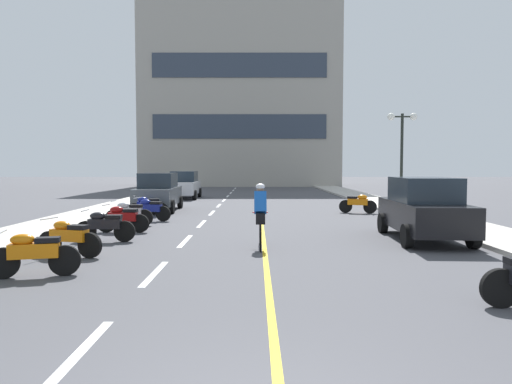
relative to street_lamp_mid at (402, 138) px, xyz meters
name	(u,v)px	position (x,y,z in m)	size (l,w,h in m)	color
ground_plane	(255,207)	(-7.18, 1.43, -3.55)	(140.00, 140.00, 0.00)	#47474C
curb_left	(133,202)	(-14.38, 4.43, -3.49)	(2.40, 72.00, 0.12)	#B7B2A8
curb_right	(377,202)	(0.02, 4.43, -3.49)	(2.40, 72.00, 0.12)	#B7B2A8
lane_dash_0	(78,354)	(-9.18, -17.57, -3.55)	(0.14, 2.20, 0.01)	silver
lane_dash_1	(154,273)	(-9.18, -13.57, -3.55)	(0.14, 2.20, 0.01)	silver
lane_dash_2	(185,241)	(-9.18, -9.57, -3.55)	(0.14, 2.20, 0.01)	silver
lane_dash_3	(201,224)	(-9.18, -5.57, -3.55)	(0.14, 2.20, 0.01)	silver
lane_dash_4	(212,213)	(-9.18, -1.57, -3.55)	(0.14, 2.20, 0.01)	silver
lane_dash_5	(219,206)	(-9.18, 2.43, -3.55)	(0.14, 2.20, 0.01)	silver
lane_dash_6	(224,200)	(-9.18, 6.43, -3.55)	(0.14, 2.20, 0.01)	silver
lane_dash_7	(228,196)	(-9.18, 10.43, -3.55)	(0.14, 2.20, 0.01)	silver
lane_dash_8	(231,193)	(-9.18, 14.43, -3.55)	(0.14, 2.20, 0.01)	silver
lane_dash_9	(233,190)	(-9.18, 18.43, -3.55)	(0.14, 2.20, 0.01)	silver
lane_dash_10	(235,188)	(-9.18, 22.43, -3.55)	(0.14, 2.20, 0.01)	silver
lane_dash_11	(237,186)	(-9.18, 26.43, -3.55)	(0.14, 2.20, 0.01)	silver
centre_line_yellow	(259,203)	(-6.93, 4.43, -3.55)	(0.12, 66.00, 0.01)	gold
office_building	(240,91)	(-8.86, 28.76, 6.89)	(21.39, 6.78, 20.89)	#9E998E
street_lamp_mid	(402,138)	(0.00, 0.00, 0.00)	(1.46, 0.36, 4.63)	black
parked_car_near	(423,209)	(-2.28, -9.36, -2.63)	(2.08, 4.27, 1.82)	black
parked_car_mid	(158,192)	(-11.85, -0.52, -2.63)	(2.01, 4.25, 1.82)	black
parked_car_far	(184,185)	(-11.92, 8.03, -2.63)	(1.95, 4.22, 1.82)	black
motorcycle_1	(33,253)	(-11.44, -13.90, -3.08)	(1.67, 0.68, 0.92)	black
motorcycle_2	(69,237)	(-11.57, -11.89, -3.08)	(1.67, 0.71, 0.92)	black
motorcycle_3	(104,225)	(-11.44, -9.72, -3.08)	(1.70, 0.60, 0.92)	black
motorcycle_4	(122,218)	(-11.46, -7.87, -3.08)	(1.70, 0.60, 0.92)	black
motorcycle_5	(128,213)	(-11.72, -6.21, -3.08)	(1.70, 0.60, 0.92)	black
motorcycle_6	(150,209)	(-11.30, -4.69, -3.08)	(1.67, 0.69, 0.92)	black
motorcycle_7	(147,206)	(-11.75, -3.22, -3.08)	(1.67, 0.71, 0.92)	black
motorcycle_8	(358,203)	(-2.48, -1.68, -3.08)	(1.64, 0.80, 0.92)	black
cyclist_rider	(260,214)	(-7.03, -10.64, -2.66)	(0.42, 1.77, 1.71)	black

